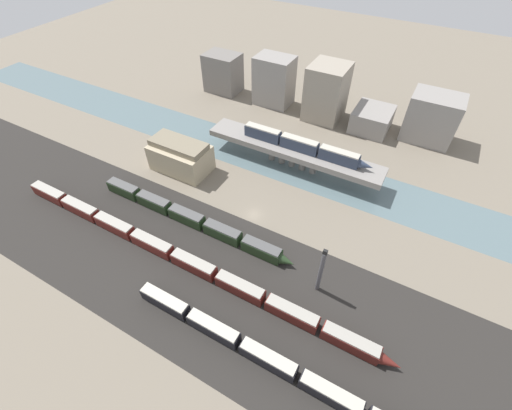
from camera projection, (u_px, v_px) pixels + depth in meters
The scene contains 15 objects.
ground_plane at pixel (254, 215), 100.62m from camera, with size 400.00×400.00×0.00m, color #756B5B.
railbed_yard at pixel (207, 275), 85.80m from camera, with size 280.00×42.00×0.01m, color #282623.
river_water at pixel (292, 165), 116.99m from camera, with size 320.00×19.04×0.01m, color slate.
bridge at pixel (293, 151), 112.81m from camera, with size 60.09×9.36×7.28m.
train_on_bridge at pixel (303, 146), 109.26m from camera, with size 43.62×2.94×4.12m.
train_yard_near at pixel (275, 363), 69.10m from camera, with size 70.42×2.79×3.69m.
train_yard_mid at pixel (177, 257), 87.73m from camera, with size 111.81×2.95×3.64m.
train_yard_far at pixel (191, 219), 96.99m from camera, with size 63.20×3.13×3.79m.
warehouse_building at pixel (181, 156), 112.32m from camera, with size 19.11×11.59×10.67m.
signal_tower at pixel (321, 271), 78.04m from camera, with size 1.01×1.01×15.04m.
city_block_far_left at pixel (223, 73), 149.79m from camera, with size 14.77×11.08×16.17m, color slate.
city_block_left at pixel (274, 81), 140.45m from camera, with size 15.10×10.92×19.60m, color gray.
city_block_center at pixel (326, 92), 131.89m from camera, with size 13.97×14.77×21.15m, color gray.
city_block_right at pixel (372, 119), 130.27m from camera, with size 13.71×15.43×8.11m, color gray.
city_block_far_right at pixel (432, 118), 122.53m from camera, with size 17.19×13.09×17.01m, color gray.
Camera 1 is at (33.91, -60.08, 73.30)m, focal length 24.00 mm.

